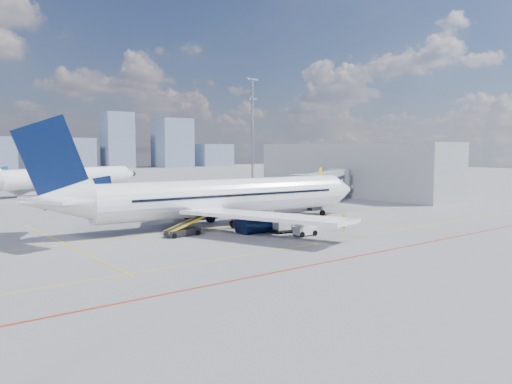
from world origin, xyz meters
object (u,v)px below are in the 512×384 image
at_px(baggage_tug, 304,229).
at_px(ramp_worker, 344,222).
at_px(main_aircraft, 216,198).
at_px(cargo_dolly, 289,223).
at_px(belt_loader, 184,230).
at_px(second_aircraft, 61,178).

height_order(baggage_tug, ramp_worker, ramp_worker).
distance_m(main_aircraft, baggage_tug, 11.88).
bearing_deg(cargo_dolly, ramp_worker, -14.36).
height_order(belt_loader, ramp_worker, belt_loader).
bearing_deg(baggage_tug, main_aircraft, 112.22).
distance_m(cargo_dolly, belt_loader, 11.05).
height_order(main_aircraft, ramp_worker, main_aircraft).
relative_size(belt_loader, ramp_worker, 2.98).
height_order(second_aircraft, ramp_worker, second_aircraft).
bearing_deg(ramp_worker, belt_loader, 80.84).
height_order(main_aircraft, second_aircraft, main_aircraft).
relative_size(main_aircraft, cargo_dolly, 12.00).
distance_m(main_aircraft, belt_loader, 7.73).
relative_size(main_aircraft, ramp_worker, 23.85).
relative_size(main_aircraft, second_aircraft, 1.14).
distance_m(baggage_tug, ramp_worker, 5.85).
bearing_deg(cargo_dolly, main_aircraft, 123.91).
xyz_separation_m(second_aircraft, cargo_dolly, (4.76, -62.01, -2.21)).
xyz_separation_m(main_aircraft, second_aircraft, (-1.20, 53.47, 0.01)).
bearing_deg(cargo_dolly, second_aircraft, 105.64).
distance_m(second_aircraft, ramp_worker, 65.59).
bearing_deg(main_aircraft, belt_loader, -146.39).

